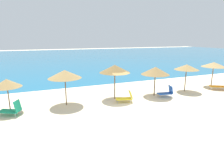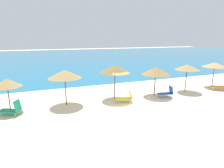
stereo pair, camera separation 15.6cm
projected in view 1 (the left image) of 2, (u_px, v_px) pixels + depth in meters
The scene contains 12 objects.
ground_plane at pixel (131, 105), 15.08m from camera, with size 160.00×160.00×0.00m, color beige.
sea_water at pixel (63, 57), 51.90m from camera, with size 160.00×67.33×0.01m, color #1E6B93.
beach_umbrella_2 at pixel (7, 83), 13.19m from camera, with size 1.97×1.97×2.44m.
beach_umbrella_3 at pixel (65, 74), 14.49m from camera, with size 2.58×2.58×2.84m.
beach_umbrella_4 at pixel (115, 69), 15.94m from camera, with size 2.61×2.61×3.02m.
beach_umbrella_5 at pixel (155, 71), 16.98m from camera, with size 2.56×2.56×2.69m.
beach_umbrella_6 at pixel (187, 67), 18.38m from camera, with size 2.34×2.34×2.71m.
beach_umbrella_7 at pixel (214, 65), 20.10m from camera, with size 2.52×2.52×2.70m.
lounge_chair_0 at pixel (12, 110), 12.95m from camera, with size 1.61×1.25×1.10m.
lounge_chair_1 at pixel (126, 98), 15.60m from camera, with size 1.48×0.93×0.98m.
lounge_chair_2 at pixel (167, 92), 17.01m from camera, with size 1.40×0.86×1.04m.
lounge_chair_3 at pixel (220, 86), 19.33m from camera, with size 1.70×1.34×1.08m.
Camera 1 is at (-6.73, -12.64, 5.25)m, focal length 30.15 mm.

